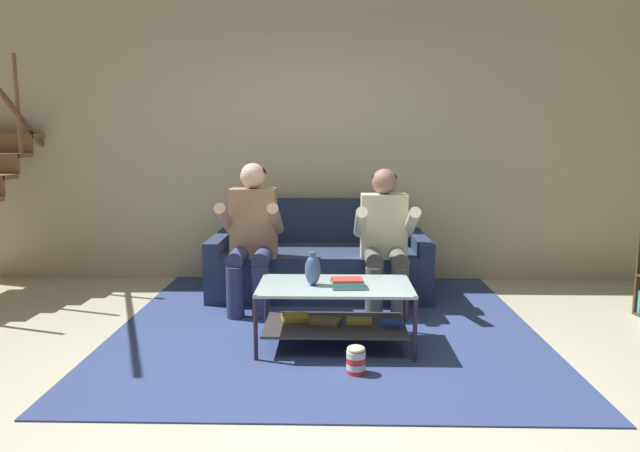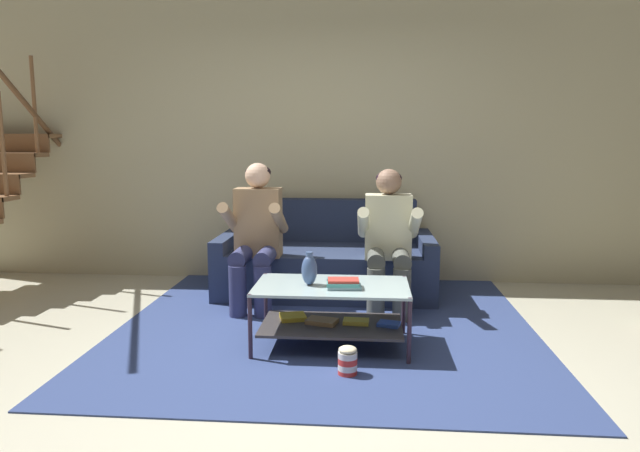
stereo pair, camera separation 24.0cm
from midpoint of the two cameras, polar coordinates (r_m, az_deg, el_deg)
ground at (r=3.53m, az=-2.54°, el=-14.69°), size 16.80×16.80×0.00m
back_partition at (r=5.70m, az=-0.93°, el=9.13°), size 8.40×0.12×2.90m
couch at (r=5.29m, az=-1.32°, el=-3.68°), size 1.94×0.97×0.83m
person_seated_left at (r=4.72m, az=-8.27°, el=-0.54°), size 0.50×0.58×1.21m
person_seated_right at (r=4.67m, az=5.03°, el=-0.85°), size 0.50×0.58×1.16m
coffee_table at (r=3.89m, az=-0.31°, el=-8.05°), size 1.03×0.59×0.43m
area_rug at (r=4.54m, az=-0.93°, el=-9.26°), size 3.08×3.38×0.01m
vase at (r=3.82m, az=-2.54°, el=-4.39°), size 0.11×0.11×0.23m
book_stack at (r=3.77m, az=0.94°, el=-5.76°), size 0.24×0.17×0.06m
popcorn_tub at (r=3.50m, az=1.61°, el=-13.29°), size 0.12×0.12×0.18m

